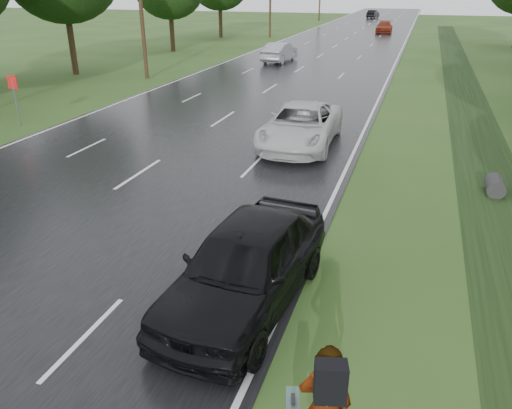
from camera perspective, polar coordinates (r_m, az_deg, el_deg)
The scene contains 12 objects.
road at distance 52.23m, azimuth 8.47°, elevation 17.11°, with size 14.00×180.00×0.04m, color black.
edge_stripe_east at distance 51.52m, azimuth 16.18°, elevation 16.40°, with size 0.12×180.00×0.01m, color silver.
edge_stripe_west at distance 53.79m, azimuth 1.04°, elevation 17.57°, with size 0.12×180.00×0.01m, color silver.
center_line at distance 52.23m, azimuth 8.47°, elevation 17.14°, with size 0.12×180.00×0.01m, color silver.
drainage_ditch at distance 25.69m, azimuth 23.62°, elevation 8.42°, with size 2.20×120.00×0.56m.
road_sign at distance 25.47m, azimuth -25.93°, elevation 11.65°, with size 0.50×0.06×2.30m.
pedestrian at distance 7.09m, azimuth 7.72°, elevation -21.79°, with size 1.00×0.77×1.97m.
white_pickup at distance 20.25m, azimuth 5.15°, elevation 8.97°, with size 2.69×5.83×1.62m, color silver.
dark_sedan at distance 10.02m, azimuth -1.16°, elevation -6.83°, with size 2.12×5.26×1.79m, color black.
silver_sedan at distance 43.22m, azimuth 2.73°, elevation 17.00°, with size 1.64×4.70×1.55m, color #95979E.
far_car_red at distance 71.57m, azimuth 14.45°, elevation 19.05°, with size 2.00×4.93×1.43m, color maroon.
far_car_dark at distance 102.22m, azimuth 13.23°, elevation 20.44°, with size 1.48×4.25×1.40m, color black.
Camera 1 is at (8.85, -6.12, 6.07)m, focal length 35.00 mm.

